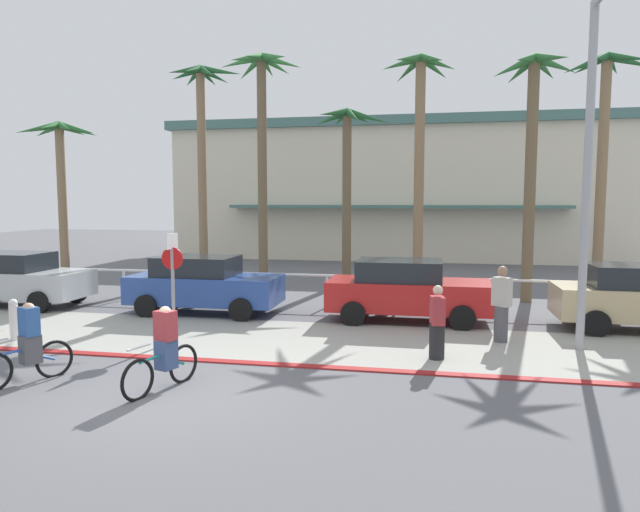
{
  "coord_description": "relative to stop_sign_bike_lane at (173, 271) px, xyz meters",
  "views": [
    {
      "loc": [
        4.31,
        -8.57,
        3.31
      ],
      "look_at": [
        1.43,
        6.0,
        1.86
      ],
      "focal_mm": 31.74,
      "sensor_mm": 36.0,
      "label": 1
    }
  ],
  "objects": [
    {
      "name": "pedestrian_1",
      "position": [
        6.04,
        -0.31,
        -0.96
      ],
      "size": [
        0.37,
        0.44,
        1.57
      ],
      "color": "#232326",
      "rests_on": "ground"
    },
    {
      "name": "curb_paint",
      "position": [
        1.58,
        -1.33,
        -1.66
      ],
      "size": [
        44.0,
        0.24,
        0.03
      ],
      "primitive_type": "cube",
      "color": "maroon",
      "rests_on": "ground"
    },
    {
      "name": "streetlight_curb",
      "position": [
        9.18,
        0.89,
        2.6
      ],
      "size": [
        0.24,
        2.54,
        7.5
      ],
      "color": "#9EA0A5",
      "rests_on": "ground"
    },
    {
      "name": "palm_tree_1",
      "position": [
        -9.34,
        9.15,
        3.48
      ],
      "size": [
        3.24,
        3.29,
        6.59
      ],
      "color": "#846B4C",
      "rests_on": "ground"
    },
    {
      "name": "building_backdrop",
      "position": [
        3.88,
        22.64,
        2.25
      ],
      "size": [
        25.99,
        9.76,
        7.81
      ],
      "color": "beige",
      "rests_on": "ground"
    },
    {
      "name": "palm_tree_7",
      "position": [
        11.85,
        9.84,
        4.41
      ],
      "size": [
        3.23,
        3.18,
        8.52
      ],
      "color": "#846B4C",
      "rests_on": "ground"
    },
    {
      "name": "bollard_0",
      "position": [
        -3.8,
        -0.59,
        -1.16
      ],
      "size": [
        0.2,
        0.2,
        1.0
      ],
      "color": "white",
      "rests_on": "ground"
    },
    {
      "name": "ground_plane",
      "position": [
        1.58,
        6.47,
        -1.68
      ],
      "size": [
        80.0,
        80.0,
        0.0
      ],
      "primitive_type": "plane",
      "color": "#5B5B60"
    },
    {
      "name": "palm_tree_5",
      "position": [
        5.39,
        8.84,
        4.41
      ],
      "size": [
        2.67,
        3.24,
        8.52
      ],
      "color": "#846B4C",
      "rests_on": "ground"
    },
    {
      "name": "rail_fence",
      "position": [
        1.58,
        4.97,
        -0.84
      ],
      "size": [
        20.81,
        0.08,
        1.04
      ],
      "color": "white",
      "rests_on": "ground"
    },
    {
      "name": "palm_tree_3",
      "position": [
        -0.52,
        8.89,
        4.93
      ],
      "size": [
        3.26,
        3.5,
        8.86
      ],
      "color": "brown",
      "rests_on": "ground"
    },
    {
      "name": "palm_tree_4",
      "position": [
        2.57,
        10.29,
        3.34
      ],
      "size": [
        3.01,
        2.93,
        6.94
      ],
      "color": "brown",
      "rests_on": "ground"
    },
    {
      "name": "car_red_2",
      "position": [
        5.24,
        3.42,
        -0.81
      ],
      "size": [
        4.4,
        2.02,
        1.69
      ],
      "color": "red",
      "rests_on": "ground"
    },
    {
      "name": "cyclist_teal_1",
      "position": [
        1.31,
        -3.11,
        -0.98
      ],
      "size": [
        0.62,
        1.75,
        1.5
      ],
      "color": "black",
      "rests_on": "ground"
    },
    {
      "name": "palm_tree_6",
      "position": [
        8.99,
        7.19,
        3.97
      ],
      "size": [
        2.62,
        3.05,
        7.95
      ],
      "color": "brown",
      "rests_on": "ground"
    },
    {
      "name": "sidewalk_strip",
      "position": [
        1.58,
        0.67,
        -1.67
      ],
      "size": [
        44.0,
        4.0,
        0.02
      ],
      "primitive_type": "cube",
      "color": "#9E9E93",
      "rests_on": "ground"
    },
    {
      "name": "car_blue_1",
      "position": [
        -0.67,
        3.36,
        -0.81
      ],
      "size": [
        4.4,
        2.02,
        1.69
      ],
      "color": "#284793",
      "rests_on": "ground"
    },
    {
      "name": "palm_tree_2",
      "position": [
        -3.56,
        10.37,
        4.86
      ],
      "size": [
        3.11,
        3.26,
        8.87
      ],
      "color": "#846B4C",
      "rests_on": "ground"
    },
    {
      "name": "stop_sign_bike_lane",
      "position": [
        0.0,
        0.0,
        0.0
      ],
      "size": [
        0.52,
        0.56,
        2.56
      ],
      "color": "gray",
      "rests_on": "ground"
    },
    {
      "name": "cyclist_blue_0",
      "position": [
        -1.28,
        -3.27,
        -0.98
      ],
      "size": [
        0.91,
        1.64,
        1.5
      ],
      "color": "black",
      "rests_on": "ground"
    },
    {
      "name": "car_silver_0",
      "position": [
        -6.9,
        3.31,
        -0.81
      ],
      "size": [
        4.4,
        2.02,
        1.69
      ],
      "color": "#B2B7BC",
      "rests_on": "ground"
    },
    {
      "name": "pedestrian_0",
      "position": [
        7.52,
        1.46,
        -0.83
      ],
      "size": [
        0.47,
        0.46,
        1.81
      ],
      "color": "#4C4C51",
      "rests_on": "ground"
    }
  ]
}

